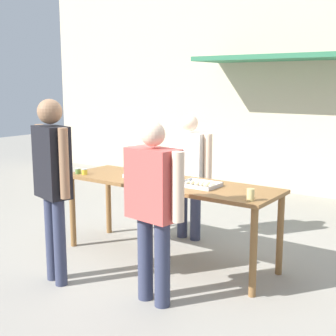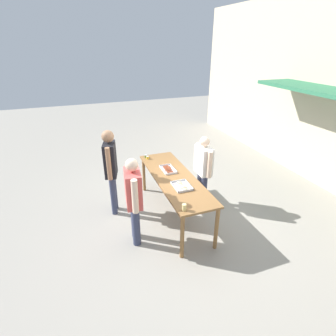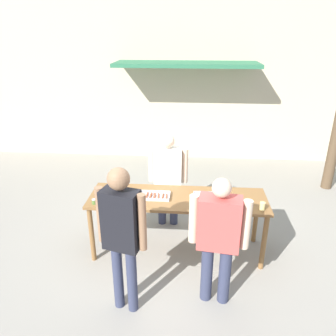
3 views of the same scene
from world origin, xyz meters
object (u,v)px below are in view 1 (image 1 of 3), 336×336
food_tray_buns (201,185)px  beer_cup (251,195)px  condiment_jar_mustard (78,171)px  person_customer_holding_hotdog (53,174)px  person_server_behind_table (189,167)px  condiment_jar_ketchup (85,172)px  food_tray_sausages (144,177)px  person_customer_with_cup (153,199)px

food_tray_buns → beer_cup: bearing=-20.2°
condiment_jar_mustard → person_customer_holding_hotdog: 1.07m
beer_cup → person_server_behind_table: size_ratio=0.07×
condiment_jar_ketchup → person_server_behind_table: 1.31m
food_tray_sausages → person_customer_holding_hotdog: size_ratio=0.24×
condiment_jar_mustard → person_server_behind_table: person_server_behind_table is taller
food_tray_sausages → condiment_jar_mustard: size_ratio=6.31×
food_tray_sausages → condiment_jar_mustard: bearing=-162.1°
person_server_behind_table → beer_cup: bearing=-37.2°
beer_cup → person_customer_with_cup: size_ratio=0.07×
condiment_jar_ketchup → beer_cup: bearing=-0.4°
food_tray_sausages → person_server_behind_table: person_server_behind_table is taller
person_server_behind_table → condiment_jar_ketchup: bearing=-129.9°
condiment_jar_mustard → person_server_behind_table: (0.93, 1.02, 0.00)m
food_tray_buns → person_customer_holding_hotdog: size_ratio=0.22×
food_tray_buns → condiment_jar_mustard: size_ratio=5.83×
condiment_jar_ketchup → food_tray_buns: bearing=9.4°
condiment_jar_ketchup → person_customer_with_cup: bearing=-24.0°
person_server_behind_table → food_tray_buns: bearing=-50.0°
food_tray_buns → person_server_behind_table: bearing=129.8°
food_tray_sausages → person_customer_with_cup: (0.84, -0.93, 0.05)m
condiment_jar_ketchup → person_customer_holding_hotdog: person_customer_holding_hotdog is taller
condiment_jar_ketchup → condiment_jar_mustard: bearing=-169.8°
person_server_behind_table → person_customer_holding_hotdog: size_ratio=0.87×
beer_cup → person_customer_with_cup: 0.92m
person_server_behind_table → person_customer_holding_hotdog: person_customer_holding_hotdog is taller
condiment_jar_mustard → beer_cup: beer_cup is taller
food_tray_sausages → person_customer_holding_hotdog: bearing=-101.1°
food_tray_buns → food_tray_sausages: bearing=-180.0°
condiment_jar_ketchup → person_customer_holding_hotdog: bearing=-61.8°
condiment_jar_mustard → person_customer_holding_hotdog: size_ratio=0.04×
condiment_jar_mustard → beer_cup: (2.26, 0.00, 0.02)m
person_server_behind_table → person_customer_holding_hotdog: (-0.36, -1.90, 0.17)m
beer_cup → condiment_jar_mustard: bearing=-179.9°
condiment_jar_mustard → condiment_jar_ketchup: bearing=10.2°
person_server_behind_table → person_customer_holding_hotdog: 1.94m
beer_cup → person_customer_holding_hotdog: size_ratio=0.06×
condiment_jar_ketchup → person_customer_holding_hotdog: (0.49, -0.90, 0.17)m
food_tray_buns → condiment_jar_mustard: (-1.56, -0.26, 0.01)m
food_tray_sausages → person_customer_with_cup: bearing=-48.0°
beer_cup → person_customer_with_cup: (-0.62, -0.68, 0.01)m
food_tray_buns → condiment_jar_mustard: 1.59m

